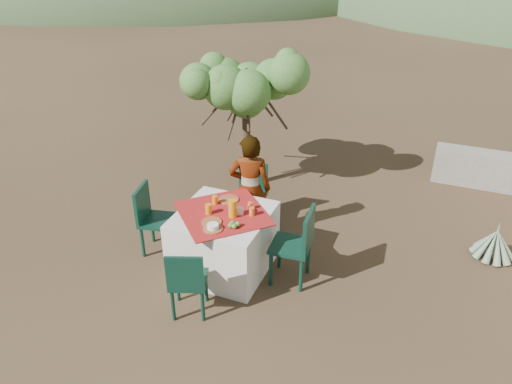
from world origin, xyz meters
TOP-DOWN VIEW (x-y plane):
  - ground at (0.00, 0.00)m, footprint 160.00×160.00m
  - table at (0.21, -0.01)m, footprint 1.30×1.30m
  - chair_far at (0.12, 1.05)m, footprint 0.43×0.43m
  - chair_near at (0.22, -0.89)m, footprint 0.49×0.49m
  - chair_left at (-0.76, -0.01)m, footprint 0.48×0.48m
  - chair_right at (1.08, 0.08)m, footprint 0.46×0.46m
  - person at (0.25, 0.69)m, footprint 0.61×0.48m
  - shrub_tree at (-0.30, 2.06)m, footprint 1.60×1.57m
  - agave at (3.19, 1.43)m, footprint 0.53×0.51m
  - plate_far at (0.15, 0.28)m, footprint 0.24×0.24m
  - plate_near at (0.19, -0.24)m, footprint 0.23×0.23m
  - glass_far at (0.04, 0.14)m, footprint 0.06×0.06m
  - glass_near at (0.07, -0.08)m, footprint 0.07×0.07m
  - juice_pitcher at (0.35, -0.04)m, footprint 0.10×0.10m
  - bowl_plate at (0.26, -0.35)m, footprint 0.22×0.22m
  - white_bowl at (0.26, -0.35)m, footprint 0.13×0.13m
  - jar_left at (0.54, 0.07)m, footprint 0.06×0.06m
  - jar_right at (0.46, 0.19)m, footprint 0.05×0.05m
  - napkin_holder at (0.41, 0.03)m, footprint 0.08×0.06m
  - fruit_cluster at (0.45, -0.23)m, footprint 0.12×0.11m

SIDE VIEW (x-z plane):
  - ground at x=0.00m, z-range 0.00..0.00m
  - agave at x=3.19m, z-range -0.09..0.47m
  - table at x=0.21m, z-range 0.00..0.76m
  - chair_near at x=0.22m, z-range 0.05..0.87m
  - chair_far at x=0.12m, z-range 0.05..0.90m
  - chair_left at x=-0.76m, z-range 0.05..0.94m
  - chair_right at x=1.08m, z-range 0.05..0.99m
  - person at x=0.25m, z-range 0.00..1.45m
  - bowl_plate at x=0.26m, z-range 0.76..0.77m
  - plate_far at x=0.15m, z-range 0.76..0.78m
  - plate_near at x=0.19m, z-range 0.76..0.78m
  - fruit_cluster at x=0.45m, z-range 0.76..0.82m
  - white_bowl at x=0.26m, z-range 0.77..0.82m
  - jar_right at x=0.46m, z-range 0.76..0.85m
  - napkin_holder at x=0.41m, z-range 0.76..0.85m
  - jar_left at x=0.54m, z-range 0.76..0.86m
  - glass_far at x=0.04m, z-range 0.76..0.87m
  - glass_near at x=0.07m, z-range 0.76..0.88m
  - juice_pitcher at x=0.35m, z-range 0.76..0.97m
  - shrub_tree at x=-0.30m, z-range 0.55..2.43m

